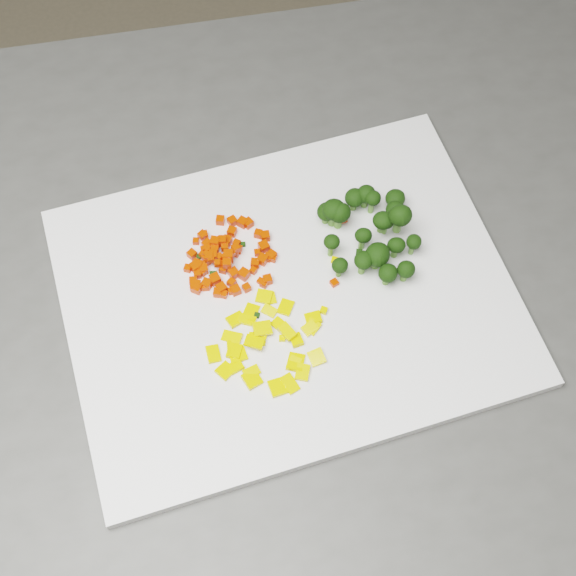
# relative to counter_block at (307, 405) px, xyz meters

# --- Properties ---
(counter_block) EXTENTS (1.24, 1.02, 0.90)m
(counter_block) POSITION_rel_counter_block_xyz_m (0.00, 0.00, 0.00)
(counter_block) COLOR #434341
(counter_block) RESTS_ON ground
(cutting_board) EXTENTS (0.56, 0.50, 0.01)m
(cutting_board) POSITION_rel_counter_block_xyz_m (-0.03, -0.05, 0.46)
(cutting_board) COLOR silver
(cutting_board) RESTS_ON counter_block
(carrot_pile) EXTENTS (0.10, 0.10, 0.03)m
(carrot_pile) POSITION_rel_counter_block_xyz_m (-0.09, -0.02, 0.48)
(carrot_pile) COLOR red
(carrot_pile) RESTS_ON cutting_board
(pepper_pile) EXTENTS (0.12, 0.12, 0.02)m
(pepper_pile) POSITION_rel_counter_block_xyz_m (-0.04, -0.11, 0.47)
(pepper_pile) COLOR yellow
(pepper_pile) RESTS_ON cutting_board
(broccoli_pile) EXTENTS (0.12, 0.12, 0.06)m
(broccoli_pile) POSITION_rel_counter_block_xyz_m (0.06, 0.03, 0.49)
(broccoli_pile) COLOR black
(broccoli_pile) RESTS_ON cutting_board
(carrot_cube_0) EXTENTS (0.01, 0.01, 0.01)m
(carrot_cube_0) POSITION_rel_counter_block_xyz_m (-0.11, -0.02, 0.47)
(carrot_cube_0) COLOR red
(carrot_cube_0) RESTS_ON carrot_pile
(carrot_cube_1) EXTENTS (0.01, 0.01, 0.01)m
(carrot_cube_1) POSITION_rel_counter_block_xyz_m (-0.11, -0.02, 0.47)
(carrot_cube_1) COLOR red
(carrot_cube_1) RESTS_ON carrot_pile
(carrot_cube_2) EXTENTS (0.01, 0.01, 0.01)m
(carrot_cube_2) POSITION_rel_counter_block_xyz_m (-0.12, -0.03, 0.47)
(carrot_cube_2) COLOR red
(carrot_cube_2) RESTS_ON carrot_pile
(carrot_cube_3) EXTENTS (0.01, 0.01, 0.01)m
(carrot_cube_3) POSITION_rel_counter_block_xyz_m (-0.11, 0.00, 0.47)
(carrot_cube_3) COLOR red
(carrot_cube_3) RESTS_ON carrot_pile
(carrot_cube_4) EXTENTS (0.01, 0.01, 0.01)m
(carrot_cube_4) POSITION_rel_counter_block_xyz_m (-0.12, -0.05, 0.47)
(carrot_cube_4) COLOR red
(carrot_cube_4) RESTS_ON carrot_pile
(carrot_cube_5) EXTENTS (0.01, 0.01, 0.01)m
(carrot_cube_5) POSITION_rel_counter_block_xyz_m (-0.13, -0.03, 0.47)
(carrot_cube_5) COLOR red
(carrot_cube_5) RESTS_ON carrot_pile
(carrot_cube_6) EXTENTS (0.01, 0.01, 0.01)m
(carrot_cube_6) POSITION_rel_counter_block_xyz_m (-0.09, 0.03, 0.47)
(carrot_cube_6) COLOR red
(carrot_cube_6) RESTS_ON carrot_pile
(carrot_cube_7) EXTENTS (0.01, 0.01, 0.01)m
(carrot_cube_7) POSITION_rel_counter_block_xyz_m (-0.12, -0.03, 0.47)
(carrot_cube_7) COLOR red
(carrot_cube_7) RESTS_ON carrot_pile
(carrot_cube_8) EXTENTS (0.01, 0.01, 0.01)m
(carrot_cube_8) POSITION_rel_counter_block_xyz_m (-0.11, -0.02, 0.47)
(carrot_cube_8) COLOR red
(carrot_cube_8) RESTS_ON carrot_pile
(carrot_cube_9) EXTENTS (0.01, 0.01, 0.01)m
(carrot_cube_9) POSITION_rel_counter_block_xyz_m (-0.11, -0.02, 0.47)
(carrot_cube_9) COLOR red
(carrot_cube_9) RESTS_ON carrot_pile
(carrot_cube_10) EXTENTS (0.01, 0.01, 0.01)m
(carrot_cube_10) POSITION_rel_counter_block_xyz_m (-0.10, -0.02, 0.47)
(carrot_cube_10) COLOR red
(carrot_cube_10) RESTS_ON carrot_pile
(carrot_cube_11) EXTENTS (0.01, 0.01, 0.01)m
(carrot_cube_11) POSITION_rel_counter_block_xyz_m (-0.12, 0.01, 0.47)
(carrot_cube_11) COLOR red
(carrot_cube_11) RESTS_ON carrot_pile
(carrot_cube_12) EXTENTS (0.01, 0.01, 0.01)m
(carrot_cube_12) POSITION_rel_counter_block_xyz_m (-0.13, -0.01, 0.47)
(carrot_cube_12) COLOR red
(carrot_cube_12) RESTS_ON carrot_pile
(carrot_cube_13) EXTENTS (0.01, 0.01, 0.01)m
(carrot_cube_13) POSITION_rel_counter_block_xyz_m (-0.08, -0.05, 0.47)
(carrot_cube_13) COLOR red
(carrot_cube_13) RESTS_ON carrot_pile
(carrot_cube_14) EXTENTS (0.01, 0.01, 0.01)m
(carrot_cube_14) POSITION_rel_counter_block_xyz_m (-0.11, -0.05, 0.47)
(carrot_cube_14) COLOR red
(carrot_cube_14) RESTS_ON carrot_pile
(carrot_cube_15) EXTENTS (0.01, 0.01, 0.01)m
(carrot_cube_15) POSITION_rel_counter_block_xyz_m (-0.08, -0.00, 0.47)
(carrot_cube_15) COLOR red
(carrot_cube_15) RESTS_ON carrot_pile
(carrot_cube_16) EXTENTS (0.01, 0.01, 0.01)m
(carrot_cube_16) POSITION_rel_counter_block_xyz_m (-0.06, 0.00, 0.47)
(carrot_cube_16) COLOR red
(carrot_cube_16) RESTS_ON carrot_pile
(carrot_cube_17) EXTENTS (0.01, 0.01, 0.01)m
(carrot_cube_17) POSITION_rel_counter_block_xyz_m (-0.07, -0.05, 0.47)
(carrot_cube_17) COLOR red
(carrot_cube_17) RESTS_ON carrot_pile
(carrot_cube_18) EXTENTS (0.01, 0.01, 0.01)m
(carrot_cube_18) POSITION_rel_counter_block_xyz_m (-0.06, 0.02, 0.47)
(carrot_cube_18) COLOR red
(carrot_cube_18) RESTS_ON carrot_pile
(carrot_cube_19) EXTENTS (0.01, 0.01, 0.01)m
(carrot_cube_19) POSITION_rel_counter_block_xyz_m (-0.09, -0.04, 0.47)
(carrot_cube_19) COLOR red
(carrot_cube_19) RESTS_ON carrot_pile
(carrot_cube_20) EXTENTS (0.01, 0.01, 0.01)m
(carrot_cube_20) POSITION_rel_counter_block_xyz_m (-0.10, -0.03, 0.47)
(carrot_cube_20) COLOR red
(carrot_cube_20) RESTS_ON carrot_pile
(carrot_cube_21) EXTENTS (0.01, 0.01, 0.01)m
(carrot_cube_21) POSITION_rel_counter_block_xyz_m (-0.05, -0.01, 0.47)
(carrot_cube_21) COLOR red
(carrot_cube_21) RESTS_ON carrot_pile
(carrot_cube_22) EXTENTS (0.01, 0.01, 0.01)m
(carrot_cube_22) POSITION_rel_counter_block_xyz_m (-0.12, -0.04, 0.47)
(carrot_cube_22) COLOR red
(carrot_cube_22) RESTS_ON carrot_pile
(carrot_cube_23) EXTENTS (0.01, 0.01, 0.01)m
(carrot_cube_23) POSITION_rel_counter_block_xyz_m (-0.09, 0.02, 0.47)
(carrot_cube_23) COLOR red
(carrot_cube_23) RESTS_ON carrot_pile
(carrot_cube_24) EXTENTS (0.01, 0.01, 0.01)m
(carrot_cube_24) POSITION_rel_counter_block_xyz_m (-0.09, -0.05, 0.47)
(carrot_cube_24) COLOR red
(carrot_cube_24) RESTS_ON carrot_pile
(carrot_cube_25) EXTENTS (0.01, 0.01, 0.01)m
(carrot_cube_25) POSITION_rel_counter_block_xyz_m (-0.08, 0.03, 0.47)
(carrot_cube_25) COLOR red
(carrot_cube_25) RESTS_ON carrot_pile
(carrot_cube_26) EXTENTS (0.01, 0.01, 0.01)m
(carrot_cube_26) POSITION_rel_counter_block_xyz_m (-0.11, -0.02, 0.47)
(carrot_cube_26) COLOR red
(carrot_cube_26) RESTS_ON carrot_pile
(carrot_cube_27) EXTENTS (0.01, 0.01, 0.01)m
(carrot_cube_27) POSITION_rel_counter_block_xyz_m (-0.09, 0.00, 0.47)
(carrot_cube_27) COLOR red
(carrot_cube_27) RESTS_ON carrot_pile
(carrot_cube_28) EXTENTS (0.01, 0.01, 0.01)m
(carrot_cube_28) POSITION_rel_counter_block_xyz_m (-0.11, -0.05, 0.47)
(carrot_cube_28) COLOR red
(carrot_cube_28) RESTS_ON carrot_pile
(carrot_cube_29) EXTENTS (0.01, 0.01, 0.01)m
(carrot_cube_29) POSITION_rel_counter_block_xyz_m (-0.10, -0.04, 0.47)
(carrot_cube_29) COLOR red
(carrot_cube_29) RESTS_ON carrot_pile
(carrot_cube_30) EXTENTS (0.01, 0.01, 0.01)m
(carrot_cube_30) POSITION_rel_counter_block_xyz_m (-0.11, 0.00, 0.47)
(carrot_cube_30) COLOR red
(carrot_cube_30) RESTS_ON carrot_pile
(carrot_cube_31) EXTENTS (0.01, 0.01, 0.01)m
(carrot_cube_31) POSITION_rel_counter_block_xyz_m (-0.13, -0.03, 0.47)
(carrot_cube_31) COLOR red
(carrot_cube_31) RESTS_ON carrot_pile
(carrot_cube_32) EXTENTS (0.01, 0.01, 0.01)m
(carrot_cube_32) POSITION_rel_counter_block_xyz_m (-0.05, -0.01, 0.47)
(carrot_cube_32) COLOR red
(carrot_cube_32) RESTS_ON carrot_pile
(carrot_cube_33) EXTENTS (0.01, 0.01, 0.01)m
(carrot_cube_33) POSITION_rel_counter_block_xyz_m (-0.12, -0.05, 0.47)
(carrot_cube_33) COLOR red
(carrot_cube_33) RESTS_ON carrot_pile
(carrot_cube_34) EXTENTS (0.01, 0.01, 0.01)m
(carrot_cube_34) POSITION_rel_counter_block_xyz_m (-0.10, 0.01, 0.47)
(carrot_cube_34) COLOR red
(carrot_cube_34) RESTS_ON carrot_pile
(carrot_cube_35) EXTENTS (0.01, 0.01, 0.01)m
(carrot_cube_35) POSITION_rel_counter_block_xyz_m (-0.05, -0.04, 0.47)
(carrot_cube_35) COLOR red
(carrot_cube_35) RESTS_ON carrot_pile
(carrot_cube_36) EXTENTS (0.01, 0.01, 0.01)m
(carrot_cube_36) POSITION_rel_counter_block_xyz_m (-0.05, -0.01, 0.47)
(carrot_cube_36) COLOR red
(carrot_cube_36) RESTS_ON carrot_pile
(carrot_cube_37) EXTENTS (0.01, 0.01, 0.01)m
(carrot_cube_37) POSITION_rel_counter_block_xyz_m (-0.09, -0.02, 0.48)
(carrot_cube_37) COLOR red
(carrot_cube_37) RESTS_ON carrot_pile
(carrot_cube_38) EXTENTS (0.01, 0.01, 0.01)m
(carrot_cube_38) POSITION_rel_counter_block_xyz_m (-0.12, -0.01, 0.47)
(carrot_cube_38) COLOR red
(carrot_cube_38) RESTS_ON carrot_pile
(carrot_cube_39) EXTENTS (0.01, 0.01, 0.01)m
(carrot_cube_39) POSITION_rel_counter_block_xyz_m (-0.12, -0.00, 0.47)
(carrot_cube_39) COLOR red
(carrot_cube_39) RESTS_ON carrot_pile
(carrot_cube_40) EXTENTS (0.01, 0.01, 0.01)m
(carrot_cube_40) POSITION_rel_counter_block_xyz_m (-0.09, -0.03, 0.48)
(carrot_cube_40) COLOR red
(carrot_cube_40) RESTS_ON carrot_pile
(carrot_cube_41) EXTENTS (0.01, 0.01, 0.01)m
(carrot_cube_41) POSITION_rel_counter_block_xyz_m (-0.09, -0.01, 0.47)
(carrot_cube_41) COLOR red
(carrot_cube_41) RESTS_ON carrot_pile
(carrot_cube_42) EXTENTS (0.01, 0.01, 0.01)m
(carrot_cube_42) POSITION_rel_counter_block_xyz_m (-0.06, 0.02, 0.47)
(carrot_cube_42) COLOR red
(carrot_cube_42) RESTS_ON carrot_pile
(carrot_cube_43) EXTENTS (0.01, 0.01, 0.01)m
(carrot_cube_43) POSITION_rel_counter_block_xyz_m (-0.08, 0.03, 0.47)
(carrot_cube_43) COLOR red
(carrot_cube_43) RESTS_ON carrot_pile
(carrot_cube_44) EXTENTS (0.01, 0.01, 0.01)m
(carrot_cube_44) POSITION_rel_counter_block_xyz_m (-0.06, -0.02, 0.47)
(carrot_cube_44) COLOR red
(carrot_cube_44) RESTS_ON carrot_pile
(carrot_cube_45) EXTENTS (0.01, 0.01, 0.01)m
(carrot_cube_45) POSITION_rel_counter_block_xyz_m (-0.09, -0.06, 0.47)
(carrot_cube_45) COLOR red
(carrot_cube_45) RESTS_ON carrot_pile
(carrot_cube_46) EXTENTS (0.01, 0.01, 0.01)m
(carrot_cube_46) POSITION_rel_counter_block_xyz_m (-0.10, -0.02, 0.47)
(carrot_cube_46) COLOR red
(carrot_cube_46) RESTS_ON carrot_pile
(carrot_cube_47) EXTENTS (0.01, 0.01, 0.01)m
(carrot_cube_47) POSITION_rel_counter_block_xyz_m (-0.12, -0.05, 0.47)
(carrot_cube_47) COLOR red
(carrot_cube_47) RESTS_ON carrot_pile
(carrot_cube_48) EXTENTS (0.01, 0.01, 0.01)m
(carrot_cube_48) POSITION_rel_counter_block_xyz_m (-0.06, -0.03, 0.47)
(carrot_cube_48) COLOR red
(carrot_cube_48) RESTS_ON carrot_pile
(carrot_cube_49) EXTENTS (0.01, 0.01, 0.01)m
(carrot_cube_49) POSITION_rel_counter_block_xyz_m (-0.13, 0.00, 0.47)
(carrot_cube_49) COLOR red
(carrot_cube_49) RESTS_ON carrot_pile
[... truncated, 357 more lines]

